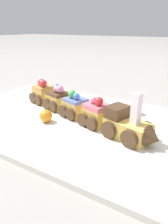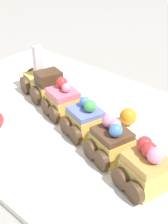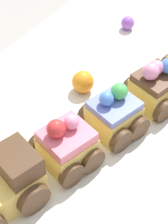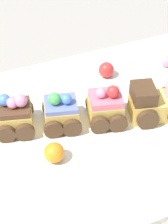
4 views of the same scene
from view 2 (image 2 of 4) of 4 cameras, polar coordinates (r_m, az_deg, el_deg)
The scene contains 8 objects.
ground_plane at distance 0.59m, azimuth -0.61°, elevation -2.88°, with size 10.00×10.00×0.00m, color gray.
display_board at distance 0.58m, azimuth -0.62°, elevation -2.39°, with size 0.74×0.42×0.01m, color white.
cake_train_locomotive at distance 0.67m, azimuth -7.77°, elevation 5.42°, with size 0.13×0.09×0.10m.
cake_car_strawberry at distance 0.60m, azimuth -3.68°, elevation 1.93°, with size 0.08×0.08×0.07m.
cake_car_blueberry at distance 0.54m, azimuth 0.29°, elevation -1.61°, with size 0.08×0.08×0.07m.
cake_car_chocolate at distance 0.49m, azimuth 5.10°, elevation -5.55°, with size 0.08×0.08×0.07m.
cake_car_caramel at distance 0.44m, azimuth 11.14°, elevation -10.30°, with size 0.08×0.08×0.07m.
gumball_orange at distance 0.57m, azimuth 8.06°, elevation -0.84°, with size 0.03×0.03×0.03m, color orange.
Camera 2 is at (-0.33, 0.35, 0.33)m, focal length 50.00 mm.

